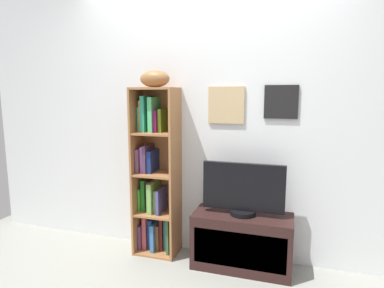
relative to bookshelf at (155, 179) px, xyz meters
The scene contains 5 objects.
back_wall 0.76m from the bookshelf, 16.83° to the left, with size 4.80×0.08×2.57m.
bookshelf is the anchor object (origin of this frame).
football 0.94m from the bookshelf, 51.56° to the right, with size 0.29×0.15×0.15m, color brown.
tv_stand 0.97m from the bookshelf, ahead, with size 0.85×0.37×0.48m.
television 0.85m from the bookshelf, ahead, with size 0.70×0.22×0.45m.
Camera 1 is at (0.74, -1.75, 1.52)m, focal length 30.13 mm.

